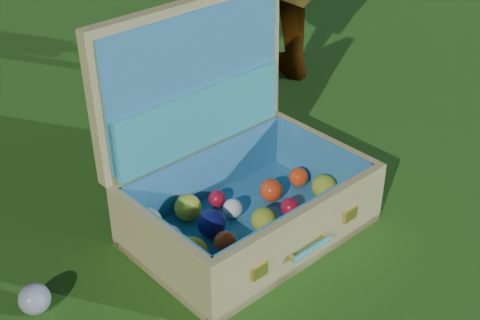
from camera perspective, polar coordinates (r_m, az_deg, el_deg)
name	(u,v)px	position (r m, az deg, el deg)	size (l,w,h in m)	color
ground	(208,283)	(1.46, -2.77, -10.43)	(60.00, 60.00, 0.00)	#215114
stray_ball	(35,299)	(1.43, -17.13, -11.27)	(0.07, 0.07, 0.07)	#4470B1
suitcase	(229,171)	(1.54, -0.93, -0.91)	(0.64, 0.57, 0.51)	tan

